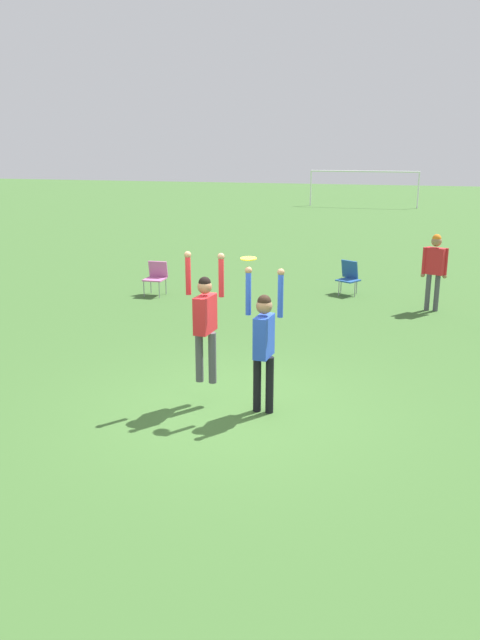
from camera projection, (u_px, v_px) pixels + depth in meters
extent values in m
plane|color=#3D662D|center=(234.00, 408.00, 9.45)|extent=(120.00, 120.00, 0.00)
cylinder|color=#4C4C51|center=(199.00, 357.00, 9.47)|extent=(0.12, 0.12, 0.79)
cylinder|color=#4C4C51|center=(212.00, 358.00, 9.42)|extent=(0.12, 0.12, 0.79)
cube|color=red|center=(205.00, 314.00, 9.26)|extent=(0.23, 0.48, 0.56)
sphere|color=#9E704C|center=(205.00, 287.00, 9.15)|extent=(0.22, 0.22, 0.22)
sphere|color=black|center=(205.00, 283.00, 9.14)|extent=(0.18, 0.18, 0.18)
cylinder|color=red|center=(188.00, 275.00, 9.18)|extent=(0.08, 0.08, 0.60)
sphere|color=#9E704C|center=(188.00, 255.00, 9.10)|extent=(0.10, 0.10, 0.10)
cylinder|color=red|center=(221.00, 277.00, 9.04)|extent=(0.08, 0.08, 0.60)
sphere|color=#9E704C|center=(221.00, 257.00, 8.96)|extent=(0.10, 0.10, 0.10)
cylinder|color=black|center=(257.00, 384.00, 9.24)|extent=(0.12, 0.12, 0.87)
cylinder|color=black|center=(270.00, 385.00, 9.19)|extent=(0.12, 0.12, 0.87)
cube|color=blue|center=(264.00, 336.00, 9.02)|extent=(0.23, 0.44, 0.62)
sphere|color=#9E704C|center=(264.00, 306.00, 8.90)|extent=(0.24, 0.24, 0.24)
sphere|color=black|center=(264.00, 302.00, 8.88)|extent=(0.20, 0.20, 0.20)
cylinder|color=blue|center=(248.00, 293.00, 8.91)|extent=(0.08, 0.08, 0.65)
sphere|color=#9E704C|center=(248.00, 270.00, 8.83)|extent=(0.10, 0.10, 0.10)
cylinder|color=blue|center=(281.00, 295.00, 8.78)|extent=(0.08, 0.08, 0.65)
sphere|color=#9E704C|center=(281.00, 272.00, 8.70)|extent=(0.10, 0.10, 0.10)
cylinder|color=yellow|center=(249.00, 259.00, 8.92)|extent=(0.24, 0.24, 0.03)
cylinder|color=gray|center=(144.00, 288.00, 16.45)|extent=(0.02, 0.02, 0.46)
cylinder|color=gray|center=(159.00, 289.00, 16.32)|extent=(0.02, 0.02, 0.46)
cylinder|color=gray|center=(151.00, 285.00, 16.85)|extent=(0.02, 0.02, 0.46)
cylinder|color=gray|center=(166.00, 286.00, 16.73)|extent=(0.02, 0.02, 0.46)
cube|color=#C666A3|center=(155.00, 279.00, 16.53)|extent=(0.54, 0.54, 0.04)
cube|color=#C666A3|center=(158.00, 269.00, 16.69)|extent=(0.52, 0.13, 0.43)
cylinder|color=gray|center=(339.00, 288.00, 16.53)|extent=(0.02, 0.02, 0.41)
cylinder|color=gray|center=(355.00, 289.00, 16.41)|extent=(0.02, 0.02, 0.41)
cylinder|color=gray|center=(341.00, 285.00, 16.92)|extent=(0.02, 0.02, 0.41)
cylinder|color=gray|center=(357.00, 286.00, 16.80)|extent=(0.02, 0.02, 0.41)
cube|color=#235193|center=(348.00, 280.00, 16.61)|extent=(0.67, 0.67, 0.04)
cube|color=#235193|center=(350.00, 269.00, 16.76)|extent=(0.49, 0.34, 0.48)
cylinder|color=#4C4C51|center=(428.00, 292.00, 15.01)|extent=(0.12, 0.12, 0.90)
cylinder|color=#4C4C51|center=(437.00, 293.00, 14.96)|extent=(0.12, 0.12, 0.90)
cube|color=red|center=(435.00, 261.00, 14.78)|extent=(0.50, 0.36, 0.64)
sphere|color=#9E704C|center=(437.00, 241.00, 14.66)|extent=(0.24, 0.24, 0.24)
sphere|color=orange|center=(437.00, 239.00, 14.64)|extent=(0.21, 0.21, 0.21)
cylinder|color=red|center=(424.00, 261.00, 14.86)|extent=(0.08, 0.08, 0.67)
sphere|color=#9E704C|center=(423.00, 275.00, 14.95)|extent=(0.10, 0.10, 0.10)
cylinder|color=red|center=(446.00, 262.00, 14.72)|extent=(0.08, 0.08, 0.67)
sphere|color=#9E704C|center=(445.00, 276.00, 14.81)|extent=(0.10, 0.10, 0.10)
cylinder|color=white|center=(311.00, 188.00, 42.03)|extent=(0.10, 0.10, 2.30)
cylinder|color=white|center=(418.00, 190.00, 40.08)|extent=(0.10, 0.10, 2.30)
cylinder|color=white|center=(364.00, 171.00, 40.75)|extent=(7.00, 0.10, 0.10)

